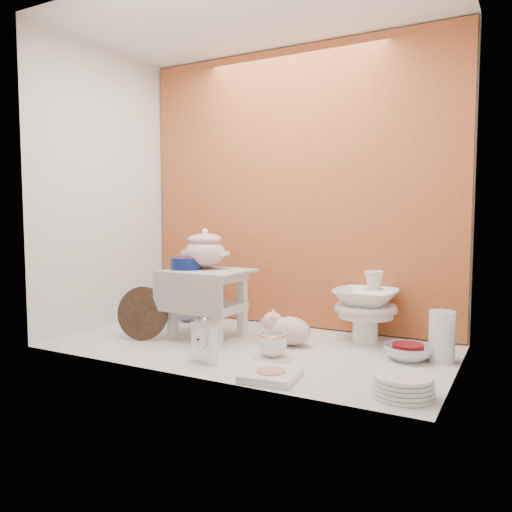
% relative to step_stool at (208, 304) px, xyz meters
% --- Properties ---
extents(ground, '(1.80, 1.80, 0.00)m').
position_rel_step_stool_xyz_m(ground, '(0.26, -0.04, -0.17)').
color(ground, silver).
rests_on(ground, ground).
extents(niche_shell, '(1.86, 1.03, 1.53)m').
position_rel_step_stool_xyz_m(niche_shell, '(0.26, 0.14, 0.76)').
color(niche_shell, '#B5592D').
rests_on(niche_shell, ground).
extents(step_stool, '(0.41, 0.35, 0.34)m').
position_rel_step_stool_xyz_m(step_stool, '(0.00, 0.00, 0.00)').
color(step_stool, silver).
rests_on(step_stool, ground).
extents(soup_tureen, '(0.32, 0.32, 0.20)m').
position_rel_step_stool_xyz_m(soup_tureen, '(-0.04, 0.04, 0.27)').
color(soup_tureen, white).
rests_on(soup_tureen, step_stool).
extents(cobalt_bowl, '(0.20, 0.20, 0.06)m').
position_rel_step_stool_xyz_m(cobalt_bowl, '(-0.11, -0.02, 0.20)').
color(cobalt_bowl, '#0B1855').
rests_on(cobalt_bowl, step_stool).
extents(floral_platter, '(0.40, 0.18, 0.40)m').
position_rel_step_stool_xyz_m(floral_platter, '(-0.42, 0.40, 0.03)').
color(floral_platter, silver).
rests_on(floral_platter, ground).
extents(blue_white_vase, '(0.27, 0.27, 0.22)m').
position_rel_step_stool_xyz_m(blue_white_vase, '(-0.31, 0.30, -0.06)').
color(blue_white_vase, silver).
rests_on(blue_white_vase, ground).
extents(lacquer_tray, '(0.27, 0.12, 0.26)m').
position_rel_step_stool_xyz_m(lacquer_tray, '(-0.26, -0.19, -0.04)').
color(lacquer_tray, black).
rests_on(lacquer_tray, ground).
extents(mantel_clock, '(0.13, 0.08, 0.18)m').
position_rel_step_stool_xyz_m(mantel_clock, '(0.22, -0.36, -0.08)').
color(mantel_clock, silver).
rests_on(mantel_clock, ground).
extents(plush_pig, '(0.29, 0.24, 0.15)m').
position_rel_step_stool_xyz_m(plush_pig, '(0.43, 0.05, -0.10)').
color(plush_pig, beige).
rests_on(plush_pig, ground).
extents(teacup_saucer, '(0.20, 0.20, 0.01)m').
position_rel_step_stool_xyz_m(teacup_saucer, '(0.45, -0.18, -0.16)').
color(teacup_saucer, white).
rests_on(teacup_saucer, ground).
extents(gold_rim_teacup, '(0.16, 0.16, 0.10)m').
position_rel_step_stool_xyz_m(gold_rim_teacup, '(0.45, -0.18, -0.11)').
color(gold_rim_teacup, white).
rests_on(gold_rim_teacup, teacup_saucer).
extents(lattice_dish, '(0.22, 0.22, 0.03)m').
position_rel_step_stool_xyz_m(lattice_dish, '(0.56, -0.42, -0.16)').
color(lattice_dish, white).
rests_on(lattice_dish, ground).
extents(dinner_plate_stack, '(0.28, 0.28, 0.07)m').
position_rel_step_stool_xyz_m(dinner_plate_stack, '(1.03, -0.37, -0.13)').
color(dinner_plate_stack, white).
rests_on(dinner_plate_stack, ground).
extents(crystal_bowl, '(0.20, 0.20, 0.06)m').
position_rel_step_stool_xyz_m(crystal_bowl, '(0.96, 0.08, -0.14)').
color(crystal_bowl, silver).
rests_on(crystal_bowl, ground).
extents(clear_glass_vase, '(0.14, 0.14, 0.21)m').
position_rel_step_stool_xyz_m(clear_glass_vase, '(1.09, 0.11, -0.06)').
color(clear_glass_vase, silver).
rests_on(clear_glass_vase, ground).
extents(porcelain_tower, '(0.38, 0.38, 0.35)m').
position_rel_step_stool_xyz_m(porcelain_tower, '(0.71, 0.29, 0.00)').
color(porcelain_tower, white).
rests_on(porcelain_tower, ground).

